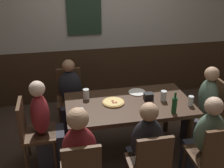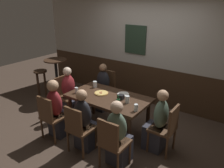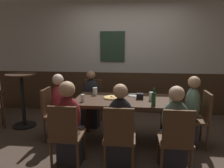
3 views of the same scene
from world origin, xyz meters
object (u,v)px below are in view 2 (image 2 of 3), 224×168
object	(u,v)px
chair_right_near	(112,141)
pint_glass_stout	(136,108)
chair_head_east	(167,127)
side_bar_table	(57,76)
pint_glass_amber	(95,85)
highball_clear	(76,90)
beer_glass_tall	(127,100)
person_left_far	(102,91)
bar_stool	(41,76)
chair_left_near	(51,115)
chair_mid_near	(78,127)
condiment_caddy	(121,97)
plate_white_large	(123,94)
chair_left_far	(106,87)
person_mid_near	(85,124)
person_head_east	(157,125)
dining_table	(108,100)
beer_bottle_green	(118,104)
person_left_near	(57,112)
chair_head_west	(65,94)
person_right_near	(118,138)
pizza	(101,93)
person_head_west	(70,96)

from	to	relation	value
chair_right_near	pint_glass_stout	size ratio (longest dim) A/B	7.24
chair_head_east	side_bar_table	xyz separation A→B (m)	(-3.19, 0.48, 0.12)
pint_glass_amber	highball_clear	world-z (taller)	pint_glass_amber
chair_right_near	pint_glass_amber	world-z (taller)	chair_right_near
beer_glass_tall	person_left_far	bearing A→B (deg)	147.52
chair_head_east	bar_stool	xyz separation A→B (m)	(-3.64, 0.33, 0.07)
chair_left_near	chair_mid_near	distance (m)	0.69
highball_clear	condiment_caddy	world-z (taller)	highball_clear
chair_head_east	plate_white_large	world-z (taller)	chair_head_east
chair_left_far	person_left_far	distance (m)	0.17
person_mid_near	beer_glass_tall	world-z (taller)	person_mid_near
person_mid_near	person_left_far	bearing A→B (deg)	116.52
highball_clear	person_head_east	bearing A→B (deg)	7.75
dining_table	beer_bottle_green	xyz separation A→B (m)	(0.45, -0.34, 0.19)
person_left_near	chair_head_east	bearing A→B (deg)	20.13
plate_white_large	side_bar_table	world-z (taller)	side_bar_table
chair_right_near	person_left_near	size ratio (longest dim) A/B	0.77
chair_head_west	person_right_near	bearing A→B (deg)	-20.08
pizza	pint_glass_stout	world-z (taller)	pint_glass_stout
pint_glass_stout	bar_stool	size ratio (longest dim) A/B	0.17
pint_glass_stout	highball_clear	xyz separation A→B (m)	(-1.33, -0.01, -0.00)
beer_glass_tall	pint_glass_stout	size ratio (longest dim) A/B	1.07
dining_table	chair_left_far	size ratio (longest dim) A/B	1.77
chair_right_near	bar_stool	distance (m)	3.34
chair_left_near	beer_bottle_green	world-z (taller)	beer_bottle_green
dining_table	chair_left_far	bearing A→B (deg)	128.86
pizza	beer_bottle_green	world-z (taller)	beer_bottle_green
chair_head_west	person_head_east	size ratio (longest dim) A/B	0.78
bar_stool	chair_head_east	bearing A→B (deg)	-5.19
beer_glass_tall	chair_head_west	bearing A→B (deg)	178.98
chair_mid_near	person_head_west	world-z (taller)	person_head_west
chair_head_east	chair_mid_near	distance (m)	1.47
person_head_west	highball_clear	size ratio (longest dim) A/B	10.13
pizza	beer_bottle_green	distance (m)	0.74
chair_left_near	plate_white_large	bearing A→B (deg)	51.89
person_head_east	side_bar_table	bearing A→B (deg)	170.97
person_head_west	beer_glass_tall	xyz separation A→B (m)	(1.47, -0.03, 0.32)
person_head_west	chair_right_near	bearing A→B (deg)	-26.36
chair_head_west	person_left_near	bearing A→B (deg)	-53.54
chair_right_near	person_head_west	bearing A→B (deg)	153.64
person_head_east	person_mid_near	bearing A→B (deg)	-146.31
chair_right_near	person_mid_near	distance (m)	0.71
beer_glass_tall	pint_glass_amber	distance (m)	0.98
beer_glass_tall	condiment_caddy	distance (m)	0.19
pint_glass_amber	person_head_east	bearing A→B (deg)	-8.02
pint_glass_stout	beer_bottle_green	bearing A→B (deg)	-154.96
person_right_near	side_bar_table	size ratio (longest dim) A/B	1.06
dining_table	highball_clear	distance (m)	0.67
person_left_near	beer_bottle_green	xyz separation A→B (m)	(1.13, 0.35, 0.35)
chair_mid_near	condiment_caddy	xyz separation A→B (m)	(0.26, 0.88, 0.29)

